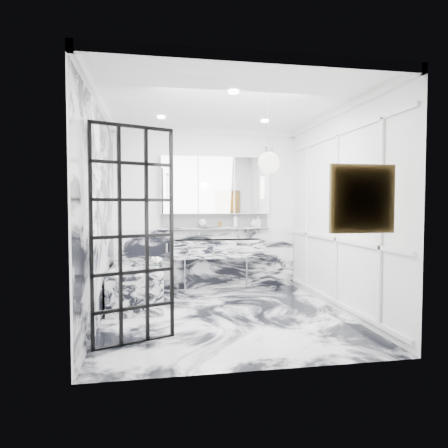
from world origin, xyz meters
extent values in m
plane|color=silver|center=(0.00, 0.00, 0.00)|extent=(3.60, 3.60, 0.00)
plane|color=white|center=(0.00, 0.00, 2.80)|extent=(3.60, 3.60, 0.00)
plane|color=white|center=(0.00, 1.80, 1.40)|extent=(3.60, 0.00, 3.60)
plane|color=white|center=(0.00, -1.80, 1.40)|extent=(3.60, 0.00, 3.60)
plane|color=white|center=(-1.60, 0.00, 1.40)|extent=(0.00, 3.60, 3.60)
plane|color=white|center=(1.60, 0.00, 1.40)|extent=(0.00, 3.60, 3.60)
cube|color=silver|center=(0.00, 1.78, 0.53)|extent=(3.18, 0.05, 1.05)
cube|color=silver|center=(-1.59, 0.00, 1.34)|extent=(0.02, 3.56, 2.68)
cube|color=white|center=(1.58, 0.00, 1.30)|extent=(0.03, 3.40, 2.30)
imported|color=#8C5919|center=(0.50, 1.71, 1.21)|extent=(0.10, 0.10, 0.23)
imported|color=#4C4C51|center=(0.91, 1.71, 1.18)|extent=(0.11, 0.11, 0.19)
imported|color=silver|center=(0.83, 1.71, 1.16)|extent=(0.13, 0.13, 0.14)
sphere|color=white|center=(-0.09, 1.71, 1.17)|extent=(0.14, 0.14, 0.14)
cylinder|color=#8C5919|center=(0.23, 1.71, 1.14)|extent=(0.04, 0.04, 0.10)
cylinder|color=silver|center=(-0.90, 0.13, 0.61)|extent=(0.08, 0.08, 0.12)
cube|color=#B76A12|center=(0.99, -1.76, 1.54)|extent=(0.54, 0.05, 0.54)
sphere|color=white|center=(0.28, -1.08, 1.92)|extent=(0.22, 0.22, 0.22)
cube|color=silver|center=(0.15, 1.55, 0.73)|extent=(1.60, 0.45, 0.30)
cube|color=silver|center=(0.15, 1.72, 1.07)|extent=(1.90, 0.14, 0.04)
cube|color=white|center=(0.15, 1.78, 1.21)|extent=(1.90, 0.03, 0.23)
cube|color=white|center=(0.15, 1.73, 1.82)|extent=(1.90, 0.16, 1.00)
cylinder|color=white|center=(-0.67, 1.63, 1.78)|extent=(0.07, 0.07, 0.40)
cylinder|color=white|center=(0.97, 1.63, 1.78)|extent=(0.07, 0.07, 0.40)
cube|color=silver|center=(-1.18, 0.90, 0.28)|extent=(0.75, 1.65, 0.55)
camera|label=1|loc=(-0.92, -5.18, 1.48)|focal=32.00mm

